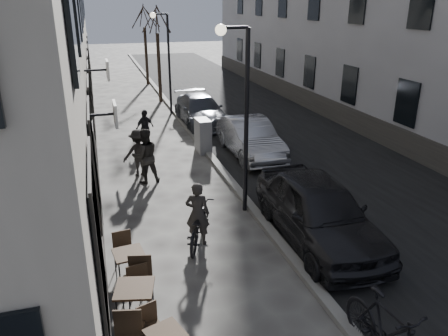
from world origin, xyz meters
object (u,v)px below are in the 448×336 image
utility_cabinet (203,136)px  bicycle (198,225)px  tree_near (157,19)px  pedestrian_mid (139,153)px  moped (387,332)px  pedestrian_far (145,128)px  car_mid (250,138)px  streetlamp_far (165,52)px  car_near (318,211)px  streetlamp_near (240,102)px  bistro_set_c (130,265)px  tree_far (144,16)px  car_far (201,110)px  pedestrian_near (145,156)px  bistro_set_b (136,302)px

utility_cabinet → bicycle: utility_cabinet is taller
tree_near → pedestrian_mid: (-2.48, -11.44, -3.85)m
utility_cabinet → moped: utility_cabinet is taller
pedestrian_far → car_mid: 4.40m
streetlamp_far → car_near: bearing=-84.5°
car_near → streetlamp_near: bearing=124.2°
streetlamp_near → bistro_set_c: (-3.28, -2.60, -2.71)m
streetlamp_near → tree_far: (0.07, 21.00, 1.50)m
car_mid → bistro_set_c: bearing=-126.7°
utility_cabinet → pedestrian_far: pedestrian_far is taller
tree_near → bicycle: 17.00m
bicycle → car_far: (2.70, 10.84, 0.18)m
bistro_set_c → car_mid: size_ratio=0.36×
car_near → pedestrian_mid: bearing=125.0°
tree_far → bicycle: 22.84m
bistro_set_c → pedestrian_near: (1.02, 5.48, 0.45)m
car_near → utility_cabinet: bearing=99.6°
pedestrian_near → car_near: size_ratio=0.38×
bicycle → car_near: 2.98m
tree_far → bistro_set_b: 25.50m
tree_far → moped: tree_far is taller
tree_near → car_mid: tree_near is taller
pedestrian_far → pedestrian_near: bearing=-129.4°
pedestrian_far → car_mid: pedestrian_far is taller
streetlamp_far → tree_far: tree_far is taller
car_far → bistro_set_b: bearing=-109.6°
streetlamp_far → bistro_set_b: size_ratio=2.96×
streetlamp_far → car_mid: size_ratio=1.18×
streetlamp_near → bistro_set_b: (-3.28, -3.94, -2.66)m
streetlamp_near → streetlamp_far: 12.00m
bistro_set_c → pedestrian_far: (1.47, 9.41, 0.30)m
bistro_set_c → tree_near: bearing=71.8°
tree_near → utility_cabinet: 10.46m
pedestrian_near → pedestrian_mid: pedestrian_near is taller
car_far → moped: bearing=-93.5°
streetlamp_far → moped: 18.18m
bistro_set_b → car_near: car_near is taller
bistro_set_c → car_near: car_near is taller
pedestrian_mid → car_mid: pedestrian_mid is taller
pedestrian_mid → car_mid: 4.40m
bistro_set_b → pedestrian_mid: 7.55m
streetlamp_far → tree_far: size_ratio=0.89×
car_near → pedestrian_near: bearing=127.3°
streetlamp_far → utility_cabinet: streetlamp_far is taller
bicycle → moped: 5.03m
streetlamp_near → pedestrian_mid: bearing=124.1°
bistro_set_c → pedestrian_near: pedestrian_near is taller
moped → car_near: bearing=72.5°
pedestrian_far → utility_cabinet: bearing=-68.1°
tree_near → streetlamp_near: bearing=-90.3°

